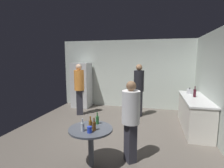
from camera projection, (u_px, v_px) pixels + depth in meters
The scene contains 16 objects.
ground_plane at pixel (109, 134), 4.78m from camera, with size 5.20×5.20×0.10m, color #5B544C.
wall_back at pixel (126, 74), 7.10m from camera, with size 5.32×0.06×2.70m, color beige.
wall_side_right at pixel (221, 87), 3.94m from camera, with size 0.06×5.20×2.70m, color beige.
refrigerator at pixel (82, 85), 7.17m from camera, with size 0.70×0.68×1.80m.
kitchen_counter at pixel (194, 113), 4.95m from camera, with size 0.64×2.08×0.90m.
kettle at pixel (190, 91), 5.46m from camera, with size 0.24×0.17×0.18m.
wine_bottle_on_counter at pixel (195, 93), 4.93m from camera, with size 0.08×0.08×0.31m.
foreground_table at pixel (91, 134), 3.18m from camera, with size 0.80×0.80×0.73m.
beer_bottle_amber at pixel (90, 124), 3.12m from camera, with size 0.06×0.06×0.23m.
beer_bottle_brown at pixel (94, 126), 3.05m from camera, with size 0.06×0.06×0.23m.
beer_bottle_green at pixel (97, 120), 3.36m from camera, with size 0.06×0.06×0.23m.
beer_bottle_clear at pixel (82, 126), 3.02m from camera, with size 0.06×0.06×0.23m.
plastic_cup_blue at pixel (89, 130), 2.96m from camera, with size 0.08×0.08×0.11m, color blue.
person_in_white_shirt at pixel (131, 116), 3.28m from camera, with size 0.48×0.48×1.58m.
person_in_orange_shirt at pixel (79, 85), 6.10m from camera, with size 0.44×0.44×1.79m.
person_in_black_shirt at pixel (139, 86), 5.92m from camera, with size 0.45×0.45×1.79m.
Camera 1 is at (1.20, -4.37, 1.98)m, focal length 28.12 mm.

